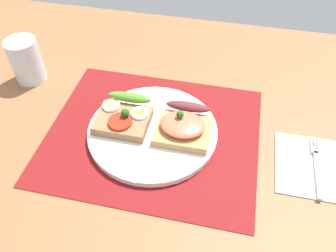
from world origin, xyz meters
TOP-DOWN VIEW (x-y plane):
  - ground_plane at (0.00, 0.00)cm, footprint 120.00×90.00cm
  - placemat at (0.00, 0.00)cm, footprint 40.32×33.82cm
  - plate at (0.00, 0.00)cm, footprint 24.79×24.79cm
  - sandwich_egg_tomato at (-5.84, 1.09)cm, footprint 10.09×9.62cm
  - sandwich_salmon at (5.79, 0.80)cm, footprint 10.11×10.05cm
  - napkin at (30.18, -1.46)cm, footprint 14.06×13.85cm
  - fork at (30.25, -1.20)cm, footprint 1.62×13.81cm
  - drinking_glass at (-31.13, 10.79)cm, footprint 6.68×6.68cm

SIDE VIEW (x-z plane):
  - ground_plane at x=0.00cm, z-range -3.20..0.00cm
  - placemat at x=0.00cm, z-range 0.00..0.30cm
  - napkin at x=30.18cm, z-range 0.00..0.60cm
  - fork at x=30.25cm, z-range 0.60..0.92cm
  - plate at x=0.00cm, z-range 0.30..1.54cm
  - sandwich_egg_tomato at x=-5.84cm, z-range 0.93..4.94cm
  - sandwich_salmon at x=5.79cm, z-range 0.80..5.67cm
  - drinking_glass at x=-31.13cm, z-range 0.00..9.82cm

